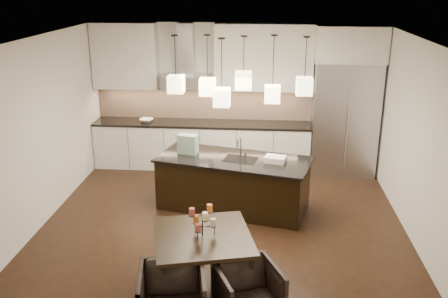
# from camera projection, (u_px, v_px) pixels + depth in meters

# --- Properties ---
(floor) EXTENTS (5.50, 5.50, 0.02)m
(floor) POSITION_uv_depth(u_px,v_px,m) (223.00, 224.00, 7.70)
(floor) COLOR black
(floor) RESTS_ON ground
(ceiling) EXTENTS (5.50, 5.50, 0.02)m
(ceiling) POSITION_uv_depth(u_px,v_px,m) (223.00, 39.00, 6.78)
(ceiling) COLOR white
(ceiling) RESTS_ON wall_back
(wall_back) EXTENTS (5.50, 0.02, 2.80)m
(wall_back) POSITION_uv_depth(u_px,v_px,m) (235.00, 95.00, 9.84)
(wall_back) COLOR silver
(wall_back) RESTS_ON ground
(wall_front) EXTENTS (5.50, 0.02, 2.80)m
(wall_front) POSITION_uv_depth(u_px,v_px,m) (198.00, 226.00, 4.64)
(wall_front) COLOR silver
(wall_front) RESTS_ON ground
(wall_left) EXTENTS (0.02, 5.50, 2.80)m
(wall_left) POSITION_uv_depth(u_px,v_px,m) (39.00, 133.00, 7.46)
(wall_left) COLOR silver
(wall_left) RESTS_ON ground
(wall_right) EXTENTS (0.02, 5.50, 2.80)m
(wall_right) POSITION_uv_depth(u_px,v_px,m) (418.00, 142.00, 7.03)
(wall_right) COLOR silver
(wall_right) RESTS_ON ground
(refrigerator) EXTENTS (1.20, 0.72, 2.15)m
(refrigerator) POSITION_uv_depth(u_px,v_px,m) (344.00, 118.00, 9.43)
(refrigerator) COLOR #B7B7BA
(refrigerator) RESTS_ON floor
(fridge_panel) EXTENTS (1.26, 0.72, 0.65)m
(fridge_panel) POSITION_uv_depth(u_px,v_px,m) (350.00, 43.00, 8.97)
(fridge_panel) COLOR silver
(fridge_panel) RESTS_ON refrigerator
(lower_cabinets) EXTENTS (4.21, 0.62, 0.88)m
(lower_cabinets) POSITION_uv_depth(u_px,v_px,m) (202.00, 146.00, 9.89)
(lower_cabinets) COLOR silver
(lower_cabinets) RESTS_ON floor
(countertop) EXTENTS (4.21, 0.66, 0.04)m
(countertop) POSITION_uv_depth(u_px,v_px,m) (202.00, 123.00, 9.74)
(countertop) COLOR black
(countertop) RESTS_ON lower_cabinets
(backsplash) EXTENTS (4.21, 0.02, 0.63)m
(backsplash) POSITION_uv_depth(u_px,v_px,m) (203.00, 103.00, 9.92)
(backsplash) COLOR tan
(backsplash) RESTS_ON countertop
(upper_cab_left) EXTENTS (1.25, 0.35, 1.25)m
(upper_cab_left) POSITION_uv_depth(u_px,v_px,m) (125.00, 56.00, 9.58)
(upper_cab_left) COLOR silver
(upper_cab_left) RESTS_ON wall_back
(upper_cab_right) EXTENTS (1.85, 0.35, 1.25)m
(upper_cab_right) POSITION_uv_depth(u_px,v_px,m) (264.00, 58.00, 9.37)
(upper_cab_right) COLOR silver
(upper_cab_right) RESTS_ON wall_back
(hood_canopy) EXTENTS (0.90, 0.52, 0.24)m
(hood_canopy) POSITION_uv_depth(u_px,v_px,m) (186.00, 81.00, 9.55)
(hood_canopy) COLOR #B7B7BA
(hood_canopy) RESTS_ON wall_back
(hood_chimney) EXTENTS (0.30, 0.28, 0.96)m
(hood_chimney) POSITION_uv_depth(u_px,v_px,m) (186.00, 49.00, 9.46)
(hood_chimney) COLOR #B7B7BA
(hood_chimney) RESTS_ON hood_canopy
(fruit_bowl) EXTENTS (0.30, 0.30, 0.06)m
(fruit_bowl) POSITION_uv_depth(u_px,v_px,m) (146.00, 120.00, 9.76)
(fruit_bowl) COLOR silver
(fruit_bowl) RESTS_ON countertop
(island_body) EXTENTS (2.51, 1.48, 0.83)m
(island_body) POSITION_uv_depth(u_px,v_px,m) (233.00, 184.00, 8.10)
(island_body) COLOR black
(island_body) RESTS_ON floor
(island_top) EXTENTS (2.60, 1.57, 0.04)m
(island_top) POSITION_uv_depth(u_px,v_px,m) (233.00, 159.00, 7.96)
(island_top) COLOR black
(island_top) RESTS_ON island_body
(faucet) EXTENTS (0.15, 0.24, 0.36)m
(faucet) POSITION_uv_depth(u_px,v_px,m) (241.00, 147.00, 7.96)
(faucet) COLOR silver
(faucet) RESTS_ON island_top
(tote_bag) EXTENTS (0.35, 0.24, 0.32)m
(tote_bag) POSITION_uv_depth(u_px,v_px,m) (188.00, 144.00, 8.13)
(tote_bag) COLOR #1A4D38
(tote_bag) RESTS_ON island_top
(food_container) EXTENTS (0.36, 0.30, 0.09)m
(food_container) POSITION_uv_depth(u_px,v_px,m) (275.00, 159.00, 7.79)
(food_container) COLOR silver
(food_container) RESTS_ON island_top
(dining_table) EXTENTS (1.39, 1.39, 0.69)m
(dining_table) POSITION_uv_depth(u_px,v_px,m) (203.00, 260.00, 6.06)
(dining_table) COLOR black
(dining_table) RESTS_ON floor
(candelabra) EXTENTS (0.40, 0.40, 0.40)m
(candelabra) POSITION_uv_depth(u_px,v_px,m) (202.00, 220.00, 5.88)
(candelabra) COLOR black
(candelabra) RESTS_ON dining_table
(candle_a) EXTENTS (0.08, 0.08, 0.09)m
(candle_a) POSITION_uv_depth(u_px,v_px,m) (213.00, 222.00, 5.91)
(candle_a) COLOR beige
(candle_a) RESTS_ON candelabra
(candle_b) EXTENTS (0.08, 0.08, 0.09)m
(candle_b) POSITION_uv_depth(u_px,v_px,m) (196.00, 219.00, 5.98)
(candle_b) COLOR #C46A25
(candle_b) RESTS_ON candelabra
(candle_c) EXTENTS (0.08, 0.08, 0.09)m
(candle_c) POSITION_uv_depth(u_px,v_px,m) (198.00, 228.00, 5.78)
(candle_c) COLOR #993732
(candle_c) RESTS_ON candelabra
(candle_d) EXTENTS (0.08, 0.08, 0.09)m
(candle_d) POSITION_uv_depth(u_px,v_px,m) (210.00, 208.00, 5.94)
(candle_d) COLOR #C46A25
(candle_d) RESTS_ON candelabra
(candle_e) EXTENTS (0.08, 0.08, 0.09)m
(candle_e) POSITION_uv_depth(u_px,v_px,m) (192.00, 212.00, 5.84)
(candle_e) COLOR #993732
(candle_e) RESTS_ON candelabra
(candle_f) EXTENTS (0.08, 0.08, 0.09)m
(candle_f) POSITION_uv_depth(u_px,v_px,m) (205.00, 216.00, 5.74)
(candle_f) COLOR beige
(candle_f) RESTS_ON candelabra
(armchair_left) EXTENTS (0.83, 0.85, 0.67)m
(armchair_left) POSITION_uv_depth(u_px,v_px,m) (172.00, 298.00, 5.35)
(armchair_left) COLOR black
(armchair_left) RESTS_ON floor
(armchair_right) EXTENTS (0.88, 0.89, 0.62)m
(armchair_right) POSITION_uv_depth(u_px,v_px,m) (248.00, 292.00, 5.49)
(armchair_right) COLOR black
(armchair_right) RESTS_ON floor
(pendant_a) EXTENTS (0.24, 0.24, 0.26)m
(pendant_a) POSITION_uv_depth(u_px,v_px,m) (176.00, 84.00, 7.57)
(pendant_a) COLOR #FAEDB2
(pendant_a) RESTS_ON ceiling
(pendant_b) EXTENTS (0.24, 0.24, 0.26)m
(pendant_b) POSITION_uv_depth(u_px,v_px,m) (208.00, 87.00, 7.66)
(pendant_b) COLOR #FAEDB2
(pendant_b) RESTS_ON ceiling
(pendant_c) EXTENTS (0.24, 0.24, 0.26)m
(pendant_c) POSITION_uv_depth(u_px,v_px,m) (243.00, 80.00, 7.46)
(pendant_c) COLOR #FAEDB2
(pendant_c) RESTS_ON ceiling
(pendant_d) EXTENTS (0.24, 0.24, 0.26)m
(pendant_d) POSITION_uv_depth(u_px,v_px,m) (272.00, 94.00, 7.66)
(pendant_d) COLOR #FAEDB2
(pendant_d) RESTS_ON ceiling
(pendant_e) EXTENTS (0.24, 0.24, 0.26)m
(pendant_e) POSITION_uv_depth(u_px,v_px,m) (304.00, 86.00, 7.39)
(pendant_e) COLOR #FAEDB2
(pendant_e) RESTS_ON ceiling
(pendant_f) EXTENTS (0.24, 0.24, 0.26)m
(pendant_f) POSITION_uv_depth(u_px,v_px,m) (222.00, 97.00, 7.24)
(pendant_f) COLOR #FAEDB2
(pendant_f) RESTS_ON ceiling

